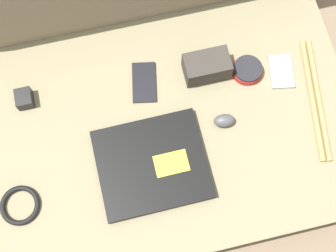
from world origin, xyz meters
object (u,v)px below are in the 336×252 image
object	(u,v)px
charger_brick	(24,99)
laptop	(152,164)
phone_silver	(281,72)
phone_black	(144,82)
computer_mouse	(224,121)
speaker_puck	(247,70)
camera_pouch	(207,67)

from	to	relation	value
charger_brick	laptop	bearing A→B (deg)	-40.57
phone_silver	phone_black	xyz separation A→B (m)	(-0.39, 0.06, -0.00)
computer_mouse	speaker_puck	bearing A→B (deg)	57.94
phone_black	phone_silver	bearing A→B (deg)	2.23
phone_black	camera_pouch	bearing A→B (deg)	8.61
phone_black	camera_pouch	distance (m)	0.18
computer_mouse	charger_brick	xyz separation A→B (m)	(-0.53, 0.19, 0.00)
laptop	camera_pouch	xyz separation A→B (m)	(0.21, 0.23, 0.02)
computer_mouse	speaker_puck	size ratio (longest dim) A/B	0.72
laptop	speaker_puck	size ratio (longest dim) A/B	3.43
laptop	computer_mouse	bearing A→B (deg)	17.97
laptop	camera_pouch	size ratio (longest dim) A/B	2.28
laptop	computer_mouse	xyz separation A→B (m)	(0.22, 0.07, 0.01)
phone_silver	camera_pouch	size ratio (longest dim) A/B	0.87
laptop	phone_black	distance (m)	0.24
phone_silver	computer_mouse	bearing A→B (deg)	-141.58
speaker_puck	camera_pouch	xyz separation A→B (m)	(-0.11, 0.03, 0.02)
camera_pouch	phone_black	bearing A→B (deg)	177.92
phone_silver	laptop	bearing A→B (deg)	-146.62
phone_black	charger_brick	xyz separation A→B (m)	(-0.34, 0.02, 0.01)
computer_mouse	camera_pouch	bearing A→B (deg)	99.87
speaker_puck	phone_silver	size ratio (longest dim) A/B	0.76
phone_silver	camera_pouch	distance (m)	0.22
camera_pouch	speaker_puck	bearing A→B (deg)	-13.90
speaker_puck	phone_black	world-z (taller)	speaker_puck
camera_pouch	charger_brick	bearing A→B (deg)	176.79
phone_black	computer_mouse	bearing A→B (deg)	-30.48
phone_black	charger_brick	bearing A→B (deg)	-173.13
laptop	charger_brick	size ratio (longest dim) A/B	5.55
computer_mouse	phone_silver	xyz separation A→B (m)	(0.20, 0.11, -0.01)
laptop	phone_black	world-z (taller)	laptop
charger_brick	computer_mouse	bearing A→B (deg)	-19.72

